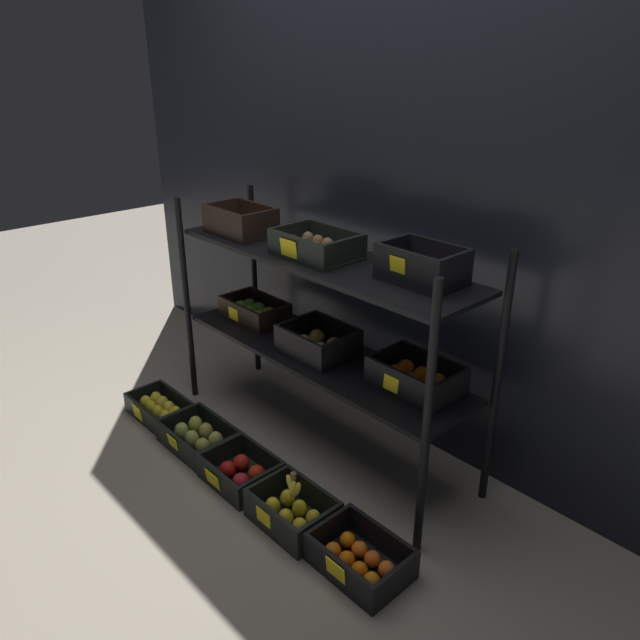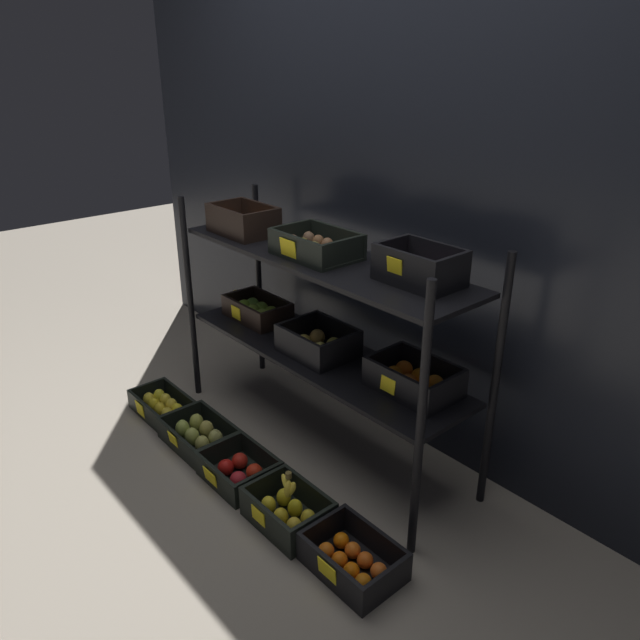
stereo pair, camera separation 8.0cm
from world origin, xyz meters
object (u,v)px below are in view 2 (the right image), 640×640
(display_rack, at_px, (320,306))
(banana_bunch_loose, at_px, (288,487))
(crate_ground_lemon, at_px, (163,406))
(crate_ground_tangerine, at_px, (352,560))
(crate_ground_right_lemon, at_px, (288,512))
(crate_ground_apple_red, at_px, (239,470))
(crate_ground_pear, at_px, (199,435))

(display_rack, distance_m, banana_bunch_loose, 0.79)
(crate_ground_lemon, bearing_deg, crate_ground_tangerine, 0.78)
(crate_ground_right_lemon, relative_size, crate_ground_tangerine, 0.96)
(crate_ground_right_lemon, bearing_deg, crate_ground_tangerine, 4.06)
(display_rack, distance_m, crate_ground_apple_red, 0.80)
(crate_ground_lemon, bearing_deg, banana_bunch_loose, -0.48)
(display_rack, distance_m, crate_ground_right_lemon, 0.87)
(crate_ground_pear, distance_m, crate_ground_apple_red, 0.34)
(crate_ground_pear, distance_m, banana_bunch_loose, 0.72)
(crate_ground_pear, bearing_deg, crate_ground_tangerine, 0.75)
(crate_ground_lemon, bearing_deg, crate_ground_pear, 0.84)
(crate_ground_tangerine, bearing_deg, display_rack, 147.02)
(crate_ground_pear, distance_m, crate_ground_right_lemon, 0.69)
(crate_ground_apple_red, bearing_deg, crate_ground_tangerine, 1.53)
(crate_ground_lemon, height_order, banana_bunch_loose, banana_bunch_loose)
(crate_ground_lemon, distance_m, banana_bunch_loose, 1.07)
(crate_ground_pear, xyz_separation_m, crate_ground_right_lemon, (0.69, -0.01, 0.00))
(crate_ground_right_lemon, bearing_deg, crate_ground_pear, 179.13)
(crate_ground_apple_red, height_order, crate_ground_tangerine, crate_ground_tangerine)
(display_rack, xyz_separation_m, crate_ground_right_lemon, (0.36, -0.48, -0.64))
(crate_ground_lemon, relative_size, crate_ground_apple_red, 1.11)
(crate_ground_pear, height_order, crate_ground_tangerine, crate_ground_tangerine)
(crate_ground_pear, relative_size, crate_ground_tangerine, 1.06)
(crate_ground_pear, bearing_deg, crate_ground_right_lemon, -0.87)
(display_rack, relative_size, crate_ground_tangerine, 4.78)
(display_rack, relative_size, crate_ground_pear, 4.49)
(banana_bunch_loose, bearing_deg, crate_ground_apple_red, 178.55)
(crate_ground_apple_red, distance_m, crate_ground_tangerine, 0.69)
(crate_ground_lemon, relative_size, crate_ground_right_lemon, 1.06)
(crate_ground_pear, distance_m, crate_ground_tangerine, 1.04)
(crate_ground_tangerine, bearing_deg, crate_ground_lemon, -179.22)
(crate_ground_tangerine, xyz_separation_m, banana_bunch_loose, (-0.33, -0.03, 0.14))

